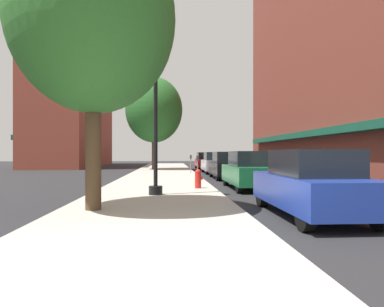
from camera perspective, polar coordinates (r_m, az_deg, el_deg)
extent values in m
plane|color=#232326|center=(22.53, 5.21, -3.95)|extent=(90.00, 90.00, 0.00)
cube|color=#A8A399|center=(23.26, -4.98, -3.67)|extent=(4.80, 50.00, 0.12)
cube|color=brown|center=(31.83, 25.24, 19.94)|extent=(6.00, 40.00, 24.80)
cube|color=#144C38|center=(28.51, 19.32, 3.12)|extent=(0.90, 34.00, 0.50)
cube|color=brown|center=(43.14, -19.32, 7.46)|extent=(6.00, 18.00, 14.26)
cube|color=#144C38|center=(43.83, -23.54, 2.05)|extent=(0.90, 15.30, 0.50)
cylinder|color=black|center=(11.97, -6.16, -6.19)|extent=(0.48, 0.48, 0.30)
cylinder|color=black|center=(11.99, -6.16, 6.98)|extent=(0.14, 0.14, 5.20)
sphere|color=silver|center=(12.63, -6.16, 19.60)|extent=(0.44, 0.44, 0.44)
cylinder|color=red|center=(14.09, 1.02, -4.60)|extent=(0.26, 0.26, 0.62)
sphere|color=red|center=(14.06, 1.02, -3.14)|extent=(0.24, 0.24, 0.24)
cylinder|color=red|center=(14.09, 1.59, -4.23)|extent=(0.12, 0.10, 0.10)
cylinder|color=slate|center=(18.94, 0.94, -2.75)|extent=(0.06, 0.06, 1.05)
cube|color=#33383D|center=(18.92, 0.94, -0.77)|extent=(0.14, 0.09, 0.26)
cylinder|color=slate|center=(25.15, -0.20, -2.06)|extent=(0.06, 0.06, 1.05)
cube|color=#33383D|center=(25.14, -0.20, -0.57)|extent=(0.14, 0.09, 0.26)
cylinder|color=#422D1E|center=(30.61, -6.42, 0.55)|extent=(0.40, 0.40, 3.44)
ellipsoid|color=#235B23|center=(30.86, -6.42, 7.31)|extent=(5.11, 5.11, 5.87)
cylinder|color=#4C3823|center=(9.06, -16.30, 1.39)|extent=(0.40, 0.40, 3.33)
ellipsoid|color=#2D6B28|center=(9.70, -16.31, 20.98)|extent=(4.23, 4.23, 4.87)
cylinder|color=black|center=(10.24, 11.70, -6.98)|extent=(0.22, 0.64, 0.64)
cylinder|color=black|center=(10.76, 19.80, -6.64)|extent=(0.22, 0.64, 0.64)
cylinder|color=black|center=(7.24, 18.55, -9.92)|extent=(0.22, 0.64, 0.64)
cylinder|color=black|center=(7.95, 29.14, -9.02)|extent=(0.22, 0.64, 0.64)
cube|color=#1E389E|center=(8.96, 19.30, -5.93)|extent=(1.80, 4.30, 0.76)
cube|color=black|center=(8.77, 19.68, -1.48)|extent=(1.56, 2.20, 0.64)
cylinder|color=black|center=(16.53, 5.73, -4.29)|extent=(0.22, 0.64, 0.64)
cylinder|color=black|center=(16.85, 10.99, -4.21)|extent=(0.22, 0.64, 0.64)
cylinder|color=black|center=(13.39, 7.99, -5.32)|extent=(0.22, 0.64, 0.64)
cylinder|color=black|center=(13.79, 14.37, -5.16)|extent=(0.22, 0.64, 0.64)
cube|color=#196638|center=(15.09, 9.66, -3.49)|extent=(1.80, 4.30, 0.76)
cube|color=black|center=(14.92, 9.79, -0.84)|extent=(1.56, 2.20, 0.64)
cylinder|color=black|center=(22.35, 3.26, -3.16)|extent=(0.22, 0.64, 0.64)
cylinder|color=black|center=(22.59, 7.19, -3.12)|extent=(0.22, 0.64, 0.64)
cylinder|color=black|center=(19.18, 4.42, -3.69)|extent=(0.22, 0.64, 0.64)
cylinder|color=black|center=(19.46, 8.98, -3.64)|extent=(0.22, 0.64, 0.64)
cube|color=black|center=(20.86, 5.92, -2.51)|extent=(1.80, 4.30, 0.76)
cube|color=black|center=(20.69, 5.99, -0.59)|extent=(1.56, 2.20, 0.64)
cylinder|color=black|center=(27.94, 1.86, -2.51)|extent=(0.22, 0.64, 0.64)
cylinder|color=black|center=(28.13, 5.03, -2.50)|extent=(0.22, 0.64, 0.64)
cylinder|color=black|center=(24.76, 2.58, -2.85)|extent=(0.22, 0.64, 0.64)
cylinder|color=black|center=(24.97, 6.14, -2.82)|extent=(0.22, 0.64, 0.64)
cube|color=#B2B2BA|center=(26.42, 3.88, -1.97)|extent=(1.80, 4.30, 0.76)
cube|color=black|center=(26.26, 3.92, -0.45)|extent=(1.56, 2.20, 0.64)
cylinder|color=black|center=(35.19, 0.71, -1.98)|extent=(0.22, 0.64, 0.64)
cylinder|color=black|center=(35.35, 3.23, -1.97)|extent=(0.22, 0.64, 0.64)
cylinder|color=black|center=(32.01, 1.15, -2.19)|extent=(0.22, 0.64, 0.64)
cylinder|color=black|center=(32.18, 3.92, -2.18)|extent=(0.22, 0.64, 0.64)
cube|color=red|center=(33.66, 2.24, -1.53)|extent=(1.80, 4.30, 0.76)
cube|color=black|center=(33.50, 2.27, -0.34)|extent=(1.56, 2.20, 0.64)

